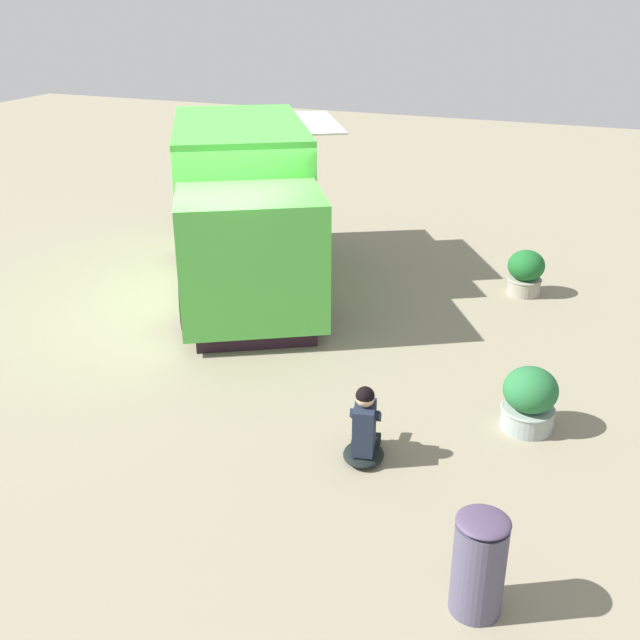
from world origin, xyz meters
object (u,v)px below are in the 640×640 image
(planter_flowering_near, at_px, (525,272))
(planter_flowering_far, at_px, (529,399))
(food_truck, at_px, (244,212))
(person_customer, at_px, (364,431))
(trash_bin, at_px, (479,563))

(planter_flowering_near, xyz_separation_m, planter_flowering_far, (4.20, 0.63, -0.00))
(food_truck, distance_m, planter_flowering_far, 6.01)
(planter_flowering_near, bearing_deg, person_customer, -9.52)
(planter_flowering_far, bearing_deg, person_customer, -50.62)
(person_customer, distance_m, trash_bin, 2.31)
(planter_flowering_near, relative_size, trash_bin, 0.81)
(food_truck, height_order, person_customer, food_truck)
(food_truck, bearing_deg, trash_bin, 40.66)
(food_truck, xyz_separation_m, planter_flowering_near, (-1.21, 4.51, -0.86))
(person_customer, height_order, trash_bin, trash_bin)
(trash_bin, bearing_deg, planter_flowering_far, 179.93)
(food_truck, relative_size, person_customer, 6.43)
(food_truck, distance_m, planter_flowering_near, 4.75)
(food_truck, height_order, planter_flowering_far, food_truck)
(person_customer, bearing_deg, food_truck, -139.92)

